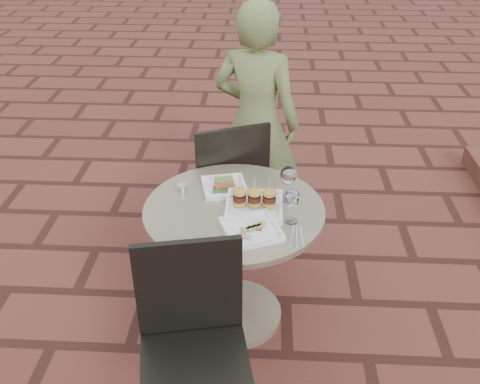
# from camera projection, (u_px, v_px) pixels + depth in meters

# --- Properties ---
(ground) EXTENTS (60.00, 60.00, 0.00)m
(ground) POSITION_uv_depth(u_px,v_px,m) (286.00, 300.00, 3.13)
(ground) COLOR #582922
(ground) RESTS_ON ground
(cafe_table) EXTENTS (0.90, 0.90, 0.73)m
(cafe_table) POSITION_uv_depth(u_px,v_px,m) (234.00, 247.00, 2.77)
(cafe_table) COLOR gray
(cafe_table) RESTS_ON ground
(chair_far) EXTENTS (0.57, 0.57, 0.93)m
(chair_far) POSITION_uv_depth(u_px,v_px,m) (228.00, 179.00, 3.25)
(chair_far) COLOR black
(chair_far) RESTS_ON ground
(chair_near) EXTENTS (0.52, 0.52, 0.93)m
(chair_near) POSITION_uv_depth(u_px,v_px,m) (193.00, 332.00, 2.18)
(chair_near) COLOR black
(chair_near) RESTS_ON ground
(diner) EXTENTS (0.65, 0.52, 1.55)m
(diner) POSITION_uv_depth(u_px,v_px,m) (256.00, 123.00, 3.41)
(diner) COLOR olive
(diner) RESTS_ON ground
(plate_salmon) EXTENTS (0.26, 0.26, 0.06)m
(plate_salmon) POSITION_uv_depth(u_px,v_px,m) (224.00, 186.00, 2.78)
(plate_salmon) COLOR white
(plate_salmon) RESTS_ON cafe_table
(plate_sliders) EXTENTS (0.28, 0.28, 0.18)m
(plate_sliders) POSITION_uv_depth(u_px,v_px,m) (254.00, 202.00, 2.61)
(plate_sliders) COLOR white
(plate_sliders) RESTS_ON cafe_table
(plate_tuna) EXTENTS (0.32, 0.32, 0.03)m
(plate_tuna) POSITION_uv_depth(u_px,v_px,m) (251.00, 229.00, 2.46)
(plate_tuna) COLOR white
(plate_tuna) RESTS_ON cafe_table
(wine_glass_right) EXTENTS (0.07, 0.07, 0.17)m
(wine_glass_right) POSITION_uv_depth(u_px,v_px,m) (292.00, 199.00, 2.48)
(wine_glass_right) COLOR white
(wine_glass_right) RESTS_ON cafe_table
(wine_glass_mid) EXTENTS (0.08, 0.08, 0.19)m
(wine_glass_mid) POSITION_uv_depth(u_px,v_px,m) (288.00, 176.00, 2.64)
(wine_glass_mid) COLOR white
(wine_glass_mid) RESTS_ON cafe_table
(wine_glass_far) EXTENTS (0.06, 0.06, 0.15)m
(wine_glass_far) POSITION_uv_depth(u_px,v_px,m) (291.00, 176.00, 2.69)
(wine_glass_far) COLOR white
(wine_glass_far) RESTS_ON cafe_table
(steel_ramekin) EXTENTS (0.06, 0.06, 0.04)m
(steel_ramekin) POSITION_uv_depth(u_px,v_px,m) (182.00, 188.00, 2.77)
(steel_ramekin) COLOR silver
(steel_ramekin) RESTS_ON cafe_table
(cutlery_set) EXTENTS (0.08, 0.18, 0.00)m
(cutlery_set) POSITION_uv_depth(u_px,v_px,m) (297.00, 237.00, 2.43)
(cutlery_set) COLOR silver
(cutlery_set) RESTS_ON cafe_table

